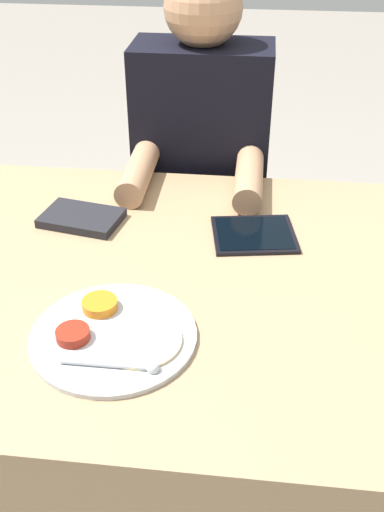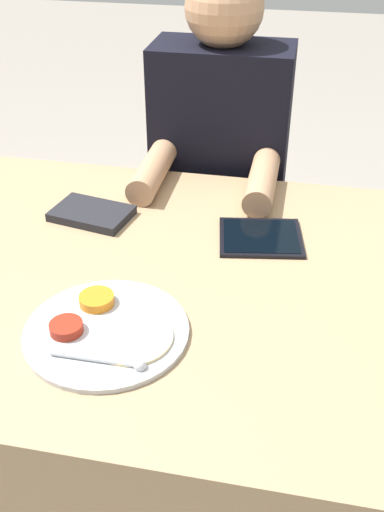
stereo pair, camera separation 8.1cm
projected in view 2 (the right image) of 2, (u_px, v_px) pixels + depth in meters
ground_plane at (164, 485)px, 1.61m from camera, size 12.00×12.00×0.00m
dining_table at (160, 393)px, 1.41m from camera, size 1.20×0.92×0.70m
thali_tray at (106, 330)px, 1.06m from camera, size 0.29×0.29×0.03m
red_notebook at (92, 214)px, 1.39m from camera, size 0.20×0.15×0.02m
tablet_device at (261, 237)px, 1.32m from camera, size 0.20×0.18×0.01m
person_diner at (219, 197)px, 1.77m from camera, size 0.37×0.46×1.19m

